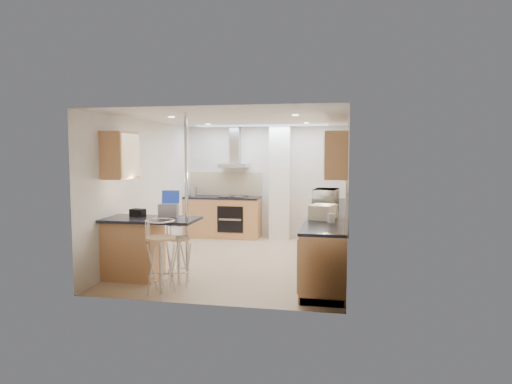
% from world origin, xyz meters
% --- Properties ---
extents(ground, '(4.80, 4.80, 0.00)m').
position_xyz_m(ground, '(0.00, 0.00, 0.00)').
color(ground, tan).
rests_on(ground, ground).
extents(room_shell, '(3.64, 4.84, 2.51)m').
position_xyz_m(room_shell, '(0.32, 0.38, 1.54)').
color(room_shell, silver).
rests_on(room_shell, ground).
extents(right_counter, '(0.63, 4.40, 0.92)m').
position_xyz_m(right_counter, '(1.50, 0.00, 0.46)').
color(right_counter, '#AD7E45').
rests_on(right_counter, ground).
extents(back_counter, '(1.70, 0.63, 0.92)m').
position_xyz_m(back_counter, '(-0.95, 2.10, 0.46)').
color(back_counter, '#AD7E45').
rests_on(back_counter, ground).
extents(peninsula, '(1.47, 0.72, 0.94)m').
position_xyz_m(peninsula, '(-1.12, -1.45, 0.48)').
color(peninsula, '#AD7E45').
rests_on(peninsula, ground).
extents(microwave, '(0.48, 0.65, 0.33)m').
position_xyz_m(microwave, '(1.42, 0.61, 1.09)').
color(microwave, white).
rests_on(microwave, right_counter).
extents(laptop, '(0.32, 0.26, 0.20)m').
position_xyz_m(laptop, '(-0.90, -1.24, 1.04)').
color(laptop, '#9D9FA5').
rests_on(laptop, peninsula).
extents(bag, '(0.24, 0.19, 0.12)m').
position_xyz_m(bag, '(-1.37, -1.32, 1.00)').
color(bag, black).
rests_on(bag, peninsula).
extents(bar_stool_near, '(0.54, 0.54, 1.03)m').
position_xyz_m(bar_stool_near, '(-0.67, -2.10, 0.52)').
color(bar_stool_near, tan).
rests_on(bar_stool_near, ground).
extents(bar_stool_end, '(0.52, 0.52, 0.91)m').
position_xyz_m(bar_stool_end, '(-0.59, -1.64, 0.46)').
color(bar_stool_end, tan).
rests_on(bar_stool_end, ground).
extents(jar_a, '(0.13, 0.13, 0.19)m').
position_xyz_m(jar_a, '(1.51, 0.59, 1.01)').
color(jar_a, '#EDE6CD').
rests_on(jar_a, right_counter).
extents(jar_b, '(0.12, 0.12, 0.16)m').
position_xyz_m(jar_b, '(1.47, 1.37, 1.00)').
color(jar_b, '#EDE6CD').
rests_on(jar_b, right_counter).
extents(jar_c, '(0.16, 0.16, 0.20)m').
position_xyz_m(jar_c, '(1.59, -0.72, 1.02)').
color(jar_c, '#B7B492').
rests_on(jar_c, right_counter).
extents(jar_d, '(0.13, 0.13, 0.13)m').
position_xyz_m(jar_d, '(1.57, -1.25, 0.99)').
color(jar_d, white).
rests_on(jar_d, right_counter).
extents(bread_bin, '(0.42, 0.48, 0.22)m').
position_xyz_m(bread_bin, '(1.43, -0.90, 1.03)').
color(bread_bin, '#EDE6CD').
rests_on(bread_bin, right_counter).
extents(kettle, '(0.16, 0.16, 0.21)m').
position_xyz_m(kettle, '(-1.63, 2.07, 1.03)').
color(kettle, '#AEB1B3').
rests_on(kettle, back_counter).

